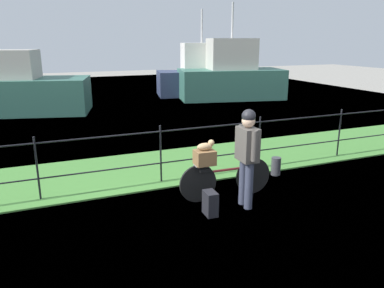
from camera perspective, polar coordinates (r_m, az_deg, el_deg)
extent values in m
plane|color=gray|center=(5.77, 1.95, -12.92)|extent=(60.00, 60.00, 0.00)
cube|color=#478438|center=(8.32, -6.52, -3.73)|extent=(27.00, 2.40, 0.03)
plane|color=slate|center=(15.18, -14.19, 4.68)|extent=(30.00, 30.00, 0.00)
cylinder|color=black|center=(7.05, -22.49, -3.58)|extent=(0.04, 0.04, 1.17)
cylinder|color=black|center=(7.36, -4.78, -1.62)|extent=(0.04, 0.04, 1.17)
cylinder|color=black|center=(8.29, 10.17, 0.17)|extent=(0.04, 0.04, 1.17)
cylinder|color=black|center=(9.67, 21.50, 1.52)|extent=(0.04, 0.04, 1.17)
cylinder|color=black|center=(7.41, -4.75, -2.91)|extent=(18.00, 0.03, 0.03)
cylinder|color=black|center=(7.24, -4.87, 1.92)|extent=(18.00, 0.03, 0.03)
cylinder|color=black|center=(7.00, 9.25, -4.81)|extent=(0.68, 0.07, 0.68)
cylinder|color=black|center=(6.55, 0.92, -6.05)|extent=(0.68, 0.07, 0.68)
cylinder|color=#9E2D2D|center=(6.69, 5.27, -3.94)|extent=(0.85, 0.07, 0.04)
cube|color=black|center=(6.51, 1.92, -3.96)|extent=(0.20, 0.10, 0.06)
cube|color=slate|center=(6.48, 1.92, -3.19)|extent=(0.37, 0.17, 0.02)
cube|color=brown|center=(6.44, 1.94, -2.06)|extent=(0.35, 0.30, 0.25)
ellipsoid|color=tan|center=(6.38, 1.95, -0.42)|extent=(0.28, 0.15, 0.13)
sphere|color=tan|center=(6.41, 2.95, 0.19)|extent=(0.11, 0.11, 0.11)
cylinder|color=#383D51|center=(6.51, 7.78, -5.67)|extent=(0.14, 0.14, 0.82)
cylinder|color=#383D51|center=(6.35, 8.64, -6.27)|extent=(0.14, 0.14, 0.82)
cube|color=#4C4742|center=(6.21, 8.45, -0.04)|extent=(0.27, 0.41, 0.56)
cylinder|color=#4C4742|center=(6.39, 7.51, 0.70)|extent=(0.10, 0.10, 0.50)
cylinder|color=#4C4742|center=(6.02, 9.47, -0.31)|extent=(0.10, 0.10, 0.50)
sphere|color=tan|center=(6.12, 8.59, 3.49)|extent=(0.22, 0.22, 0.22)
sphere|color=black|center=(6.10, 8.62, 4.19)|extent=(0.23, 0.23, 0.23)
cube|color=black|center=(6.14, 2.79, -9.01)|extent=(0.19, 0.29, 0.40)
cylinder|color=#38383D|center=(8.08, 12.65, -3.31)|extent=(0.20, 0.20, 0.38)
cube|color=#336656|center=(16.18, -27.09, 6.49)|extent=(6.87, 3.82, 1.33)
cube|color=#2D3856|center=(19.49, 1.45, 9.29)|extent=(4.75, 2.86, 1.23)
cube|color=silver|center=(19.39, 1.47, 13.11)|extent=(2.20, 1.76, 1.37)
cylinder|color=#B2B2B2|center=(19.39, 1.50, 17.51)|extent=(0.10, 0.10, 1.60)
cube|color=#336656|center=(18.36, 5.91, 9.09)|extent=(5.25, 3.23, 1.39)
cube|color=#B7B2A8|center=(18.26, 6.04, 13.48)|extent=(2.43, 2.00, 1.42)
cylinder|color=#B2B2B2|center=(18.27, 6.18, 18.22)|extent=(0.10, 0.10, 1.60)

